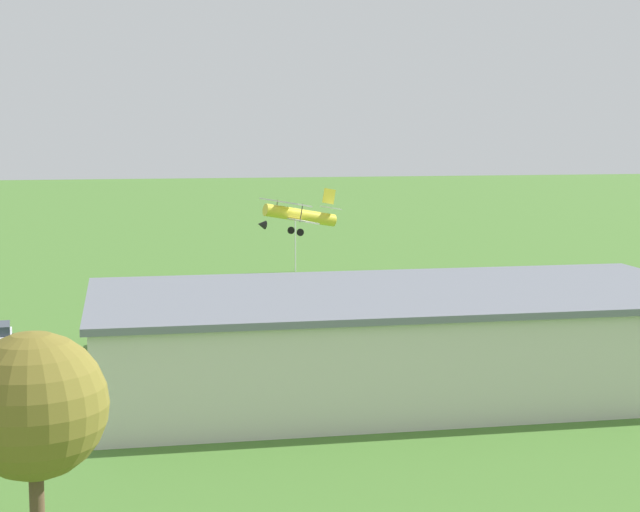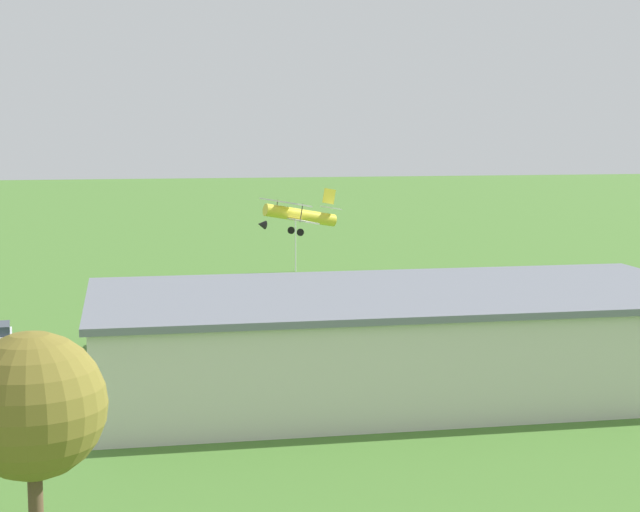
# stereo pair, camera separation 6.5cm
# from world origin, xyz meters

# --- Properties ---
(ground_plane) EXTENTS (400.00, 400.00, 0.00)m
(ground_plane) POSITION_xyz_m (0.00, 0.00, 0.00)
(ground_plane) COLOR #47752D
(hangar) EXTENTS (33.77, 15.89, 5.56)m
(hangar) POSITION_xyz_m (-4.43, 35.82, 2.79)
(hangar) COLOR beige
(hangar) RESTS_ON ground_plane
(biplane) EXTENTS (7.72, 8.36, 4.03)m
(biplane) POSITION_xyz_m (-4.77, 1.06, 6.77)
(biplane) COLOR yellow
(car_grey) EXTENTS (2.50, 4.63, 1.69)m
(car_grey) POSITION_xyz_m (-19.73, 19.99, 0.87)
(car_grey) COLOR slate
(car_grey) RESTS_ON ground_plane
(car_green) EXTENTS (2.36, 4.57, 1.68)m
(car_green) POSITION_xyz_m (11.06, 22.57, 0.86)
(car_green) COLOR #1E6B38
(car_green) RESTS_ON ground_plane
(person_by_parked_cars) EXTENTS (0.46, 0.46, 1.63)m
(person_by_parked_cars) POSITION_xyz_m (-16.31, 18.60, 0.81)
(person_by_parked_cars) COLOR navy
(person_by_parked_cars) RESTS_ON ground_plane
(person_near_hangar_door) EXTENTS (0.49, 0.49, 1.62)m
(person_near_hangar_door) POSITION_xyz_m (-13.26, 19.74, 0.80)
(person_near_hangar_door) COLOR #33723F
(person_near_hangar_door) RESTS_ON ground_plane
(person_crossing_taxiway) EXTENTS (0.53, 0.53, 1.74)m
(person_crossing_taxiway) POSITION_xyz_m (-17.90, 23.13, 0.87)
(person_crossing_taxiway) COLOR #B23333
(person_crossing_taxiway) RESTS_ON ground_plane
(tree_behind_hangar_left) EXTENTS (4.42, 4.42, 8.40)m
(tree_behind_hangar_left) POSITION_xyz_m (13.31, 58.21, 6.15)
(tree_behind_hangar_left) COLOR brown
(tree_behind_hangar_left) RESTS_ON ground_plane
(windsock) EXTENTS (1.48, 1.07, 6.52)m
(windsock) POSITION_xyz_m (-6.18, -11.08, 5.72)
(windsock) COLOR silver
(windsock) RESTS_ON ground_plane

